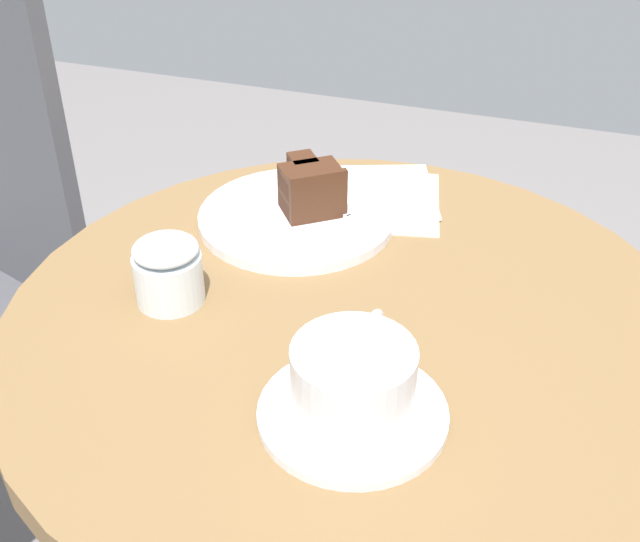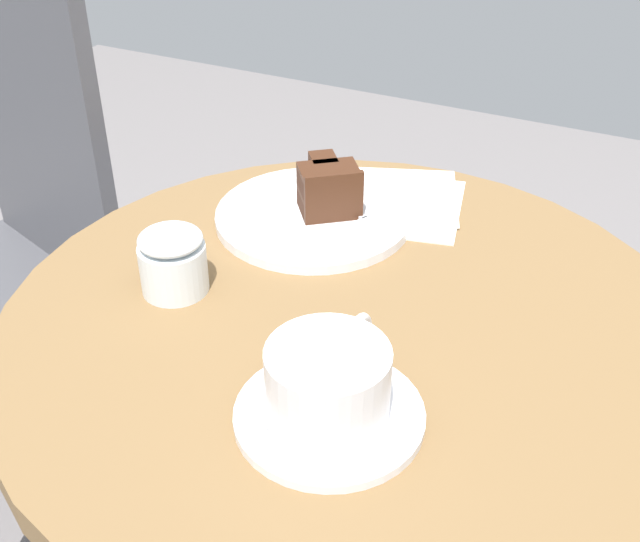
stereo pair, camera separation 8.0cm
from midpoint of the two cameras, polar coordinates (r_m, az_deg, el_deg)
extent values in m
cylinder|color=brown|center=(0.82, 4.78, -4.30)|extent=(0.70, 0.70, 0.03)
cylinder|color=white|center=(0.69, 4.02, -10.34)|extent=(0.16, 0.16, 0.01)
cylinder|color=white|center=(0.66, 4.05, -8.27)|extent=(0.10, 0.10, 0.07)
cylinder|color=beige|center=(0.64, 4.17, -5.98)|extent=(0.09, 0.09, 0.00)
torus|color=white|center=(0.70, 5.90, -5.27)|extent=(0.06, 0.01, 0.06)
cube|color=silver|center=(0.69, 0.61, -9.27)|extent=(0.09, 0.02, 0.00)
ellipsoid|color=silver|center=(0.73, 1.72, -6.68)|extent=(0.02, 0.02, 0.00)
cylinder|color=white|center=(0.96, 1.92, 3.84)|extent=(0.23, 0.23, 0.01)
cube|color=#422619|center=(0.95, 3.07, 4.80)|extent=(0.08, 0.09, 0.02)
cube|color=#422619|center=(0.98, 2.57, 5.76)|extent=(0.05, 0.05, 0.02)
cube|color=#422314|center=(0.94, 3.09, 5.53)|extent=(0.08, 0.09, 0.01)
cube|color=#422314|center=(0.97, 2.59, 6.47)|extent=(0.05, 0.05, 0.01)
cube|color=#422619|center=(0.94, 3.12, 6.27)|extent=(0.08, 0.09, 0.02)
cube|color=#422619|center=(0.97, 2.61, 7.20)|extent=(0.05, 0.05, 0.02)
cube|color=#422314|center=(0.93, 3.14, 7.02)|extent=(0.08, 0.09, 0.01)
cube|color=#422314|center=(0.96, 2.63, 7.93)|extent=(0.05, 0.05, 0.01)
cube|color=#422314|center=(0.92, 3.48, 5.15)|extent=(0.05, 0.06, 0.06)
cube|color=silver|center=(0.97, 3.35, 4.88)|extent=(0.05, 0.10, 0.00)
cube|color=silver|center=(0.93, 6.34, 3.22)|extent=(0.04, 0.04, 0.00)
cube|color=silver|center=(1.00, 7.72, 4.63)|extent=(0.19, 0.19, 0.00)
cube|color=silver|center=(1.02, 7.87, 5.26)|extent=(0.19, 0.19, 0.00)
cylinder|color=#4C4C51|center=(1.64, -18.28, -4.18)|extent=(0.02, 0.02, 0.44)
cylinder|color=#4C4C51|center=(1.41, -11.60, -9.99)|extent=(0.02, 0.02, 0.44)
cube|color=#4C4C51|center=(1.28, -17.89, 9.70)|extent=(0.14, 0.35, 0.47)
cylinder|color=silver|center=(0.83, -7.70, 0.12)|extent=(0.07, 0.07, 0.05)
ellipsoid|color=silver|center=(0.81, -7.89, 2.16)|extent=(0.07, 0.07, 0.02)
camera|label=1|loc=(0.04, -87.14, 1.95)|focal=45.00mm
camera|label=2|loc=(0.04, 92.86, -1.95)|focal=45.00mm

